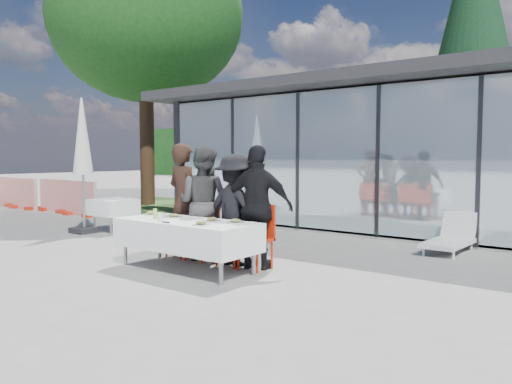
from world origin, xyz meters
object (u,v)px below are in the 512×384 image
diner_c (236,210)px  diner_b (204,203)px  diner_a (184,200)px  diner_chair_b (205,227)px  plate_c (212,220)px  juice_bottle (155,214)px  diner_chair_d (259,233)px  diner_chair_a (185,225)px  plate_b (174,216)px  plate_d (236,222)px  diner_d (258,207)px  spare_table_left (113,207)px  market_umbrella (82,145)px  plate_extra (201,224)px  conifer_tree (474,33)px  diner_chair_c (237,231)px  deciduous_tree (145,18)px  folded_eyeglasses (166,222)px  construction_barriers (3,193)px  plate_a (152,213)px  lounger (452,237)px  dining_table (186,235)px

diner_c → diner_b: bearing=6.0°
diner_a → diner_chair_b: diner_a is taller
plate_c → juice_bottle: bearing=-161.8°
diner_chair_d → plate_c: (-0.39, -0.61, 0.24)m
diner_chair_d → diner_chair_a: bearing=180.0°
plate_c → diner_chair_d: bearing=57.3°
plate_b → plate_d: 1.18m
diner_d → spare_table_left: bearing=-28.3°
plate_c → juice_bottle: size_ratio=1.58×
market_umbrella → diner_chair_a: bearing=-7.2°
diner_chair_a → spare_table_left: bearing=163.4°
plate_extra → conifer_tree: bearing=90.1°
diner_chair_c → plate_c: size_ratio=3.86×
diner_c → juice_bottle: size_ratio=10.91×
juice_bottle → diner_d: bearing=34.3°
plate_b → deciduous_tree: deciduous_tree is taller
diner_d → diner_chair_d: size_ratio=1.93×
diner_d → diner_chair_b: bearing=-17.8°
diner_a → folded_eyeglasses: (0.74, -1.09, -0.20)m
folded_eyeglasses → juice_bottle: bearing=156.0°
diner_chair_c → folded_eyeglasses: bearing=-110.0°
construction_barriers → deciduous_tree: 7.84m
spare_table_left → conifer_tree: (4.69, 11.64, 5.43)m
diner_b → spare_table_left: diner_b is taller
diner_chair_c → plate_a: diner_chair_c is taller
spare_table_left → diner_chair_b: bearing=-14.7°
construction_barriers → spare_table_left: bearing=-9.6°
plate_b → lounger: size_ratio=0.19×
diner_chair_b → diner_chair_d: (1.12, 0.00, 0.00)m
diner_chair_c → construction_barriers: construction_barriers is taller
plate_a → diner_b: bearing=42.9°
diner_a → plate_b: bearing=130.2°
diner_chair_b → plate_extra: 1.37m
diner_b → juice_bottle: 0.91m
plate_a → folded_eyeglasses: plate_a is taller
dining_table → diner_d: bearing=42.6°
diner_chair_a → diner_d: diner_d is taller
plate_extra → deciduous_tree: 12.57m
diner_chair_d → juice_bottle: 1.61m
plate_c → market_umbrella: bearing=167.5°
diner_c → plate_a: diner_c is taller
plate_extra → construction_barriers: construction_barriers is taller
diner_b → juice_bottle: size_ratio=11.74×
diner_chair_b → plate_b: (-0.04, -0.65, 0.24)m
diner_a → juice_bottle: size_ratio=12.06×
construction_barriers → market_umbrella: bearing=-13.8°
deciduous_tree → diner_b: bearing=-34.9°
juice_bottle → construction_barriers: construction_barriers is taller
diner_d → deciduous_tree: bearing=-48.0°
diner_c → juice_bottle: 1.24m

